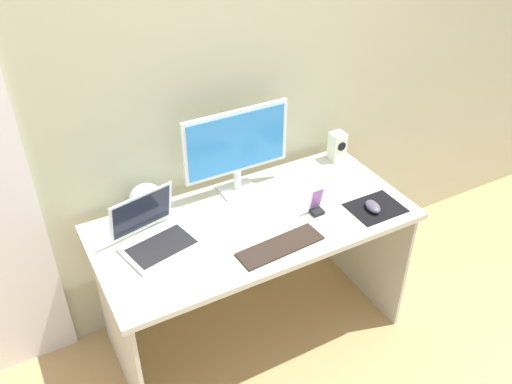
{
  "coord_description": "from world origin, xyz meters",
  "views": [
    {
      "loc": [
        -0.94,
        -1.74,
        2.28
      ],
      "look_at": [
        -0.0,
        -0.02,
        0.92
      ],
      "focal_mm": 38.23,
      "sensor_mm": 36.0,
      "label": 1
    }
  ],
  "objects_px": {
    "monitor": "(237,147)",
    "phone_in_dock": "(317,204)",
    "mouse": "(373,207)",
    "fishbowl": "(147,201)",
    "speaker_right": "(337,146)",
    "keyboard_external": "(280,246)",
    "laptop": "(154,235)"
  },
  "relations": [
    {
      "from": "monitor",
      "to": "keyboard_external",
      "type": "relative_size",
      "value": 1.37
    },
    {
      "from": "speaker_right",
      "to": "fishbowl",
      "type": "relative_size",
      "value": 0.92
    },
    {
      "from": "monitor",
      "to": "mouse",
      "type": "distance_m",
      "value": 0.7
    },
    {
      "from": "fishbowl",
      "to": "mouse",
      "type": "bearing_deg",
      "value": -26.51
    },
    {
      "from": "monitor",
      "to": "keyboard_external",
      "type": "xyz_separation_m",
      "value": [
        -0.04,
        -0.47,
        -0.24
      ]
    },
    {
      "from": "monitor",
      "to": "fishbowl",
      "type": "height_order",
      "value": "monitor"
    },
    {
      "from": "speaker_right",
      "to": "fishbowl",
      "type": "bearing_deg",
      "value": 179.65
    },
    {
      "from": "mouse",
      "to": "laptop",
      "type": "bearing_deg",
      "value": 176.3
    },
    {
      "from": "monitor",
      "to": "speaker_right",
      "type": "distance_m",
      "value": 0.62
    },
    {
      "from": "keyboard_external",
      "to": "mouse",
      "type": "bearing_deg",
      "value": -1.66
    },
    {
      "from": "monitor",
      "to": "mouse",
      "type": "relative_size",
      "value": 5.35
    },
    {
      "from": "fishbowl",
      "to": "phone_in_dock",
      "type": "relative_size",
      "value": 1.21
    },
    {
      "from": "monitor",
      "to": "mouse",
      "type": "xyz_separation_m",
      "value": [
        0.48,
        -0.45,
        -0.23
      ]
    },
    {
      "from": "mouse",
      "to": "keyboard_external",
      "type": "bearing_deg",
      "value": -166.42
    },
    {
      "from": "mouse",
      "to": "phone_in_dock",
      "type": "height_order",
      "value": "phone_in_dock"
    },
    {
      "from": "fishbowl",
      "to": "monitor",
      "type": "bearing_deg",
      "value": -1.8
    },
    {
      "from": "laptop",
      "to": "keyboard_external",
      "type": "height_order",
      "value": "laptop"
    },
    {
      "from": "monitor",
      "to": "keyboard_external",
      "type": "height_order",
      "value": "monitor"
    },
    {
      "from": "monitor",
      "to": "phone_in_dock",
      "type": "xyz_separation_m",
      "value": [
        0.24,
        -0.34,
        -0.2
      ]
    },
    {
      "from": "laptop",
      "to": "phone_in_dock",
      "type": "bearing_deg",
      "value": -11.53
    },
    {
      "from": "laptop",
      "to": "phone_in_dock",
      "type": "xyz_separation_m",
      "value": [
        0.74,
        -0.15,
        0.0
      ]
    },
    {
      "from": "speaker_right",
      "to": "keyboard_external",
      "type": "distance_m",
      "value": 0.8
    },
    {
      "from": "speaker_right",
      "to": "monitor",
      "type": "bearing_deg",
      "value": -179.24
    },
    {
      "from": "monitor",
      "to": "laptop",
      "type": "xyz_separation_m",
      "value": [
        -0.5,
        -0.19,
        -0.2
      ]
    },
    {
      "from": "speaker_right",
      "to": "mouse",
      "type": "bearing_deg",
      "value": -104.54
    },
    {
      "from": "laptop",
      "to": "mouse",
      "type": "xyz_separation_m",
      "value": [
        0.98,
        -0.26,
        -0.02
      ]
    },
    {
      "from": "speaker_right",
      "to": "keyboard_external",
      "type": "height_order",
      "value": "speaker_right"
    },
    {
      "from": "speaker_right",
      "to": "phone_in_dock",
      "type": "bearing_deg",
      "value": -136.17
    },
    {
      "from": "fishbowl",
      "to": "mouse",
      "type": "xyz_separation_m",
      "value": [
        0.94,
        -0.47,
        -0.06
      ]
    },
    {
      "from": "phone_in_dock",
      "to": "laptop",
      "type": "bearing_deg",
      "value": 168.47
    },
    {
      "from": "fishbowl",
      "to": "phone_in_dock",
      "type": "distance_m",
      "value": 0.78
    },
    {
      "from": "fishbowl",
      "to": "laptop",
      "type": "bearing_deg",
      "value": -101.95
    }
  ]
}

